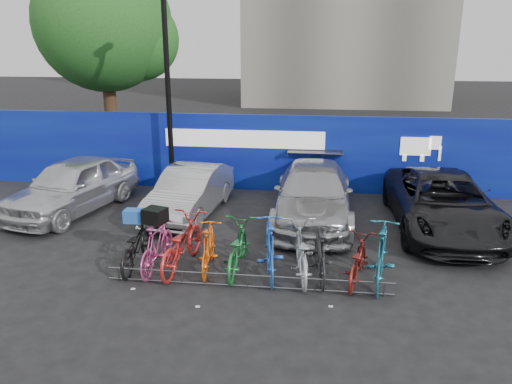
% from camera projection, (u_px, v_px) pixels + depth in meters
% --- Properties ---
extents(ground, '(100.00, 100.00, 0.00)m').
position_uv_depth(ground, '(251.00, 274.00, 10.28)').
color(ground, black).
rests_on(ground, ground).
extents(hoarding, '(22.00, 0.18, 2.40)m').
position_uv_depth(hoarding, '(276.00, 153.00, 15.60)').
color(hoarding, '#090B84').
rests_on(hoarding, ground).
extents(tree, '(5.40, 5.20, 7.80)m').
position_uv_depth(tree, '(110.00, 26.00, 19.09)').
color(tree, '#382314').
rests_on(tree, ground).
extents(lamppost, '(0.25, 0.50, 6.11)m').
position_uv_depth(lamppost, '(168.00, 87.00, 14.79)').
color(lamppost, black).
rests_on(lamppost, ground).
extents(bike_rack, '(5.60, 0.03, 0.30)m').
position_uv_depth(bike_rack, '(247.00, 281.00, 9.66)').
color(bike_rack, '#595B60').
rests_on(bike_rack, ground).
extents(car_0, '(2.79, 4.71, 1.50)m').
position_uv_depth(car_0, '(72.00, 185.00, 13.80)').
color(car_0, silver).
rests_on(car_0, ground).
extents(car_1, '(1.81, 4.07, 1.30)m').
position_uv_depth(car_1, '(190.00, 192.00, 13.59)').
color(car_1, '#9E9FA3').
rests_on(car_1, ground).
extents(car_2, '(2.04, 4.95, 1.43)m').
position_uv_depth(car_2, '(313.00, 194.00, 13.20)').
color(car_2, '#9D9EA2').
rests_on(car_2, ground).
extents(car_3, '(2.40, 5.14, 1.42)m').
position_uv_depth(car_3, '(443.00, 203.00, 12.48)').
color(car_3, black).
rests_on(car_3, ground).
extents(bike_0, '(0.73, 1.92, 1.00)m').
position_uv_depth(bike_0, '(136.00, 244.00, 10.53)').
color(bike_0, black).
rests_on(bike_0, ground).
extents(bike_1, '(0.62, 1.77, 1.04)m').
position_uv_depth(bike_1, '(157.00, 246.00, 10.36)').
color(bike_1, '#C94282').
rests_on(bike_1, ground).
extents(bike_2, '(1.00, 2.18, 1.11)m').
position_uv_depth(bike_2, '(181.00, 243.00, 10.42)').
color(bike_2, red).
rests_on(bike_2, ground).
extents(bike_3, '(0.58, 1.70, 1.00)m').
position_uv_depth(bike_3, '(208.00, 248.00, 10.33)').
color(bike_3, '#FC6212').
rests_on(bike_3, ground).
extents(bike_4, '(0.71, 1.95, 1.02)m').
position_uv_depth(bike_4, '(237.00, 248.00, 10.31)').
color(bike_4, '#1C7131').
rests_on(bike_4, ground).
extents(bike_5, '(0.84, 2.01, 1.17)m').
position_uv_depth(bike_5, '(270.00, 248.00, 10.12)').
color(bike_5, blue).
rests_on(bike_5, ground).
extents(bike_6, '(0.94, 2.08, 1.06)m').
position_uv_depth(bike_6, '(301.00, 251.00, 10.09)').
color(bike_6, '#A3A7AB').
rests_on(bike_6, ground).
extents(bike_7, '(0.67, 1.78, 1.04)m').
position_uv_depth(bike_7, '(320.00, 254.00, 10.00)').
color(bike_7, '#262729').
rests_on(bike_7, ground).
extents(bike_8, '(0.96, 1.80, 0.90)m').
position_uv_depth(bike_8, '(357.00, 260.00, 9.88)').
color(bike_8, maroon).
rests_on(bike_8, ground).
extents(bike_9, '(0.92, 2.09, 1.21)m').
position_uv_depth(bike_9, '(382.00, 254.00, 9.77)').
color(bike_9, '#195F74').
rests_on(bike_9, ground).
extents(cargo_crate, '(0.38, 0.29, 0.27)m').
position_uv_depth(cargo_crate, '(134.00, 216.00, 10.34)').
color(cargo_crate, blue).
rests_on(cargo_crate, bike_0).
extents(cargo_topcase, '(0.52, 0.49, 0.31)m').
position_uv_depth(cargo_topcase, '(155.00, 216.00, 10.16)').
color(cargo_topcase, black).
rests_on(cargo_topcase, bike_1).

